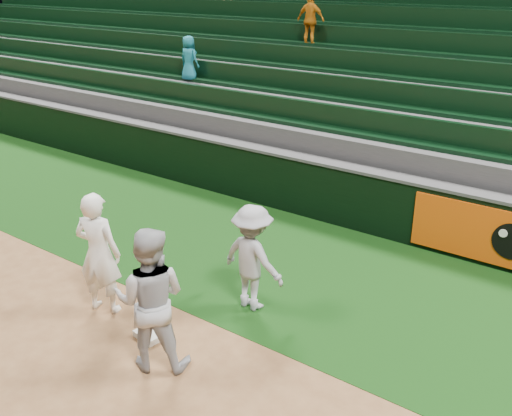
{
  "coord_description": "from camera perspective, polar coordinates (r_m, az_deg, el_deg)",
  "views": [
    {
      "loc": [
        4.97,
        -4.39,
        4.74
      ],
      "look_at": [
        0.1,
        2.3,
        1.3
      ],
      "focal_mm": 40.0,
      "sensor_mm": 36.0,
      "label": 1
    }
  ],
  "objects": [
    {
      "name": "ground",
      "position": [
        8.15,
        -10.44,
        -13.41
      ],
      "size": [
        70.0,
        70.0,
        0.0
      ],
      "primitive_type": "plane",
      "color": "brown",
      "rests_on": "ground"
    },
    {
      "name": "foul_grass",
      "position": [
        10.09,
        1.87,
        -5.44
      ],
      "size": [
        36.0,
        4.2,
        0.01
      ],
      "primitive_type": "cube",
      "color": "black",
      "rests_on": "ground"
    },
    {
      "name": "first_base",
      "position": [
        8.32,
        -10.3,
        -12.2
      ],
      "size": [
        0.45,
        0.45,
        0.09
      ],
      "primitive_type": "cube",
      "rotation": [
        0.0,
        0.0,
        -0.14
      ],
      "color": "white",
      "rests_on": "ground"
    },
    {
      "name": "first_baseman",
      "position": [
        8.63,
        -15.45,
        -4.4
      ],
      "size": [
        0.8,
        0.65,
        1.89
      ],
      "primitive_type": "imported",
      "rotation": [
        0.0,
        0.0,
        3.48
      ],
      "color": "white",
      "rests_on": "ground"
    },
    {
      "name": "baserunner",
      "position": [
        7.3,
        -10.5,
        -8.99
      ],
      "size": [
        1.18,
        1.11,
        1.93
      ],
      "primitive_type": "imported",
      "rotation": [
        0.0,
        0.0,
        3.69
      ],
      "color": "#ADB0B8",
      "rests_on": "ground"
    },
    {
      "name": "base_coach",
      "position": [
        8.44,
        -0.35,
        -5.0
      ],
      "size": [
        1.11,
        0.7,
        1.65
      ],
      "primitive_type": "imported",
      "rotation": [
        0.0,
        0.0,
        3.06
      ],
      "color": "#9A9CA7",
      "rests_on": "foul_grass"
    },
    {
      "name": "field_wall",
      "position": [
        11.55,
        8.18,
        1.49
      ],
      "size": [
        36.0,
        0.45,
        1.25
      ],
      "color": "black",
      "rests_on": "ground"
    },
    {
      "name": "stadium_seating",
      "position": [
        14.58,
        15.49,
        9.74
      ],
      "size": [
        36.0,
        5.95,
        5.61
      ],
      "color": "#353537",
      "rests_on": "ground"
    }
  ]
}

